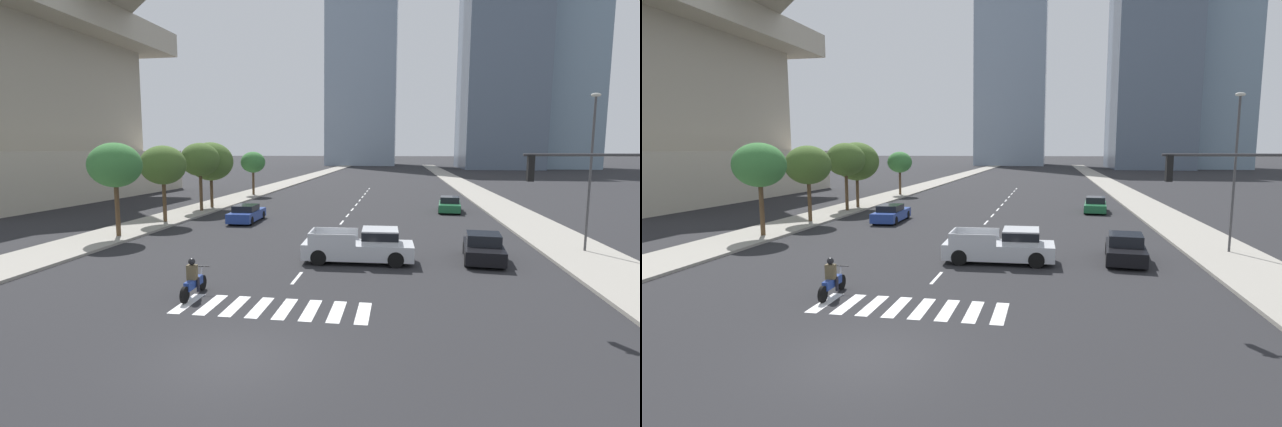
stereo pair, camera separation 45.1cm
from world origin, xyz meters
The scene contains 19 objects.
ground_plane centered at (0.00, 0.00, 0.00)m, with size 800.00×800.00×0.00m, color #232326.
sidewalk_east centered at (13.70, 30.00, 0.07)m, with size 4.00×260.00×0.15m, color gray.
sidewalk_west centered at (-13.70, 30.00, 0.07)m, with size 4.00×260.00×0.15m, color gray.
crosswalk_near centered at (0.00, 4.09, 0.00)m, with size 6.75×2.24×0.01m.
lane_divider_center centered at (0.00, 32.09, 0.00)m, with size 0.14×50.00×0.01m.
motorcycle_trailing centered at (-3.26, 4.90, 0.58)m, with size 0.70×2.22×1.49m.
pickup_truck centered at (2.58, 11.47, 0.81)m, with size 5.39×2.25×1.67m.
sedan_black_0 centered at (8.41, 12.82, 0.61)m, with size 2.21×4.41×1.34m.
sedan_blue_1 centered at (-7.20, 23.27, 0.61)m, with size 1.92×4.83×1.31m.
sedan_green_2 centered at (8.64, 31.95, 0.61)m, with size 2.24×4.80×1.33m.
traffic_signal_near centered at (11.11, 5.80, 3.97)m, with size 4.72×0.28×5.53m.
street_lamp_east centered at (14.00, 15.41, 4.84)m, with size 0.50×0.24×8.16m.
street_tree_nearest centered at (-12.90, 15.41, 4.50)m, with size 3.20×3.20×5.74m.
street_tree_second centered at (-12.90, 21.44, 4.32)m, with size 3.35×3.35×5.61m.
street_tree_third centered at (-12.90, 28.08, 4.58)m, with size 3.38×3.38×5.89m.
street_tree_fourth centered at (-12.90, 30.47, 4.37)m, with size 4.11×4.11×5.98m.
street_tree_fifth centered at (-12.90, 43.30, 3.96)m, with size 2.89×2.89×5.06m.
office_tower_left_skyline centered at (-9.53, 162.28, 52.08)m, with size 23.52×25.08×114.92m.
office_tower_right_skyline centered at (47.18, 142.87, 40.56)m, with size 22.77×25.71×89.48m.
Camera 1 is at (4.28, -11.48, 5.46)m, focal length 26.95 mm.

